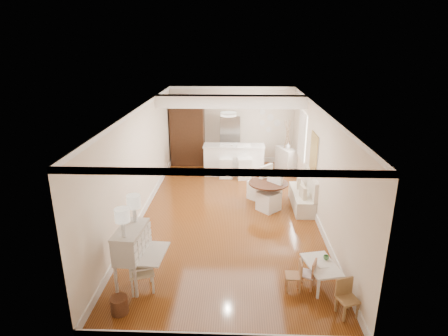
# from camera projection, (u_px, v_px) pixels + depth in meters

# --- Properties ---
(room) EXTENTS (9.00, 9.04, 2.82)m
(room) POSITION_uv_depth(u_px,v_px,m) (231.00, 138.00, 9.58)
(room) COLOR brown
(room) RESTS_ON ground
(secretary_bureau) EXTENTS (0.96, 0.98, 1.15)m
(secretary_bureau) POSITION_uv_depth(u_px,v_px,m) (133.00, 256.00, 6.90)
(secretary_bureau) COLOR beige
(secretary_bureau) RESTS_ON ground
(gustavian_armchair) EXTENTS (0.59, 0.59, 0.81)m
(gustavian_armchair) POSITION_uv_depth(u_px,v_px,m) (141.00, 270.00, 6.78)
(gustavian_armchair) COLOR silver
(gustavian_armchair) RESTS_ON ground
(wicker_basket) EXTENTS (0.36, 0.36, 0.29)m
(wicker_basket) POSITION_uv_depth(u_px,v_px,m) (119.00, 305.00, 6.26)
(wicker_basket) COLOR #552F1A
(wicker_basket) RESTS_ON ground
(kids_table) EXTENTS (0.69, 0.95, 0.43)m
(kids_table) POSITION_uv_depth(u_px,v_px,m) (320.00, 274.00, 6.98)
(kids_table) COLOR white
(kids_table) RESTS_ON ground
(kids_chair_a) EXTENTS (0.29, 0.29, 0.59)m
(kids_chair_a) POSITION_uv_depth(u_px,v_px,m) (293.00, 275.00, 6.81)
(kids_chair_a) COLOR #AA784D
(kids_chair_a) RESTS_ON ground
(kids_chair_b) EXTENTS (0.37, 0.37, 0.59)m
(kids_chair_b) POSITION_uv_depth(u_px,v_px,m) (307.00, 273.00, 6.87)
(kids_chair_b) COLOR #B97C54
(kids_chair_b) RESTS_ON ground
(kids_chair_c) EXTENTS (0.39, 0.39, 0.64)m
(kids_chair_c) POSITION_uv_depth(u_px,v_px,m) (348.00, 299.00, 6.15)
(kids_chair_c) COLOR #987245
(kids_chair_c) RESTS_ON ground
(banquette) EXTENTS (0.52, 1.60, 0.98)m
(banquette) POSITION_uv_depth(u_px,v_px,m) (302.00, 190.00, 10.16)
(banquette) COLOR silver
(banquette) RESTS_ON ground
(dining_table) EXTENTS (1.37, 1.37, 0.72)m
(dining_table) POSITION_uv_depth(u_px,v_px,m) (268.00, 195.00, 10.18)
(dining_table) COLOR #4B2718
(dining_table) RESTS_ON ground
(slip_chair_near) EXTENTS (0.70, 0.70, 1.03)m
(slip_chair_near) POSITION_uv_depth(u_px,v_px,m) (269.00, 192.00, 9.96)
(slip_chair_near) COLOR white
(slip_chair_near) RESTS_ON ground
(slip_chair_far) EXTENTS (0.73, 0.73, 1.07)m
(slip_chair_far) POSITION_uv_depth(u_px,v_px,m) (260.00, 181.00, 10.69)
(slip_chair_far) COLOR white
(slip_chair_far) RESTS_ON ground
(breakfast_counter) EXTENTS (2.05, 0.65, 1.03)m
(breakfast_counter) POSITION_uv_depth(u_px,v_px,m) (234.00, 160.00, 12.67)
(breakfast_counter) COLOR white
(breakfast_counter) RESTS_ON ground
(bar_stool_left) EXTENTS (0.43, 0.43, 1.07)m
(bar_stool_left) POSITION_uv_depth(u_px,v_px,m) (226.00, 162.00, 12.38)
(bar_stool_left) COLOR white
(bar_stool_left) RESTS_ON ground
(bar_stool_right) EXTENTS (0.51, 0.51, 1.13)m
(bar_stool_right) POSITION_uv_depth(u_px,v_px,m) (244.00, 162.00, 12.27)
(bar_stool_right) COLOR white
(bar_stool_right) RESTS_ON ground
(pantry_cabinet) EXTENTS (1.20, 0.60, 2.30)m
(pantry_cabinet) POSITION_uv_depth(u_px,v_px,m) (188.00, 134.00, 13.55)
(pantry_cabinet) COLOR #381E11
(pantry_cabinet) RESTS_ON ground
(fridge) EXTENTS (0.75, 0.65, 1.80)m
(fridge) POSITION_uv_depth(u_px,v_px,m) (240.00, 141.00, 13.53)
(fridge) COLOR silver
(fridge) RESTS_ON ground
(sideboard) EXTENTS (0.72, 0.97, 0.84)m
(sideboard) POSITION_uv_depth(u_px,v_px,m) (286.00, 160.00, 12.94)
(sideboard) COLOR beige
(sideboard) RESTS_ON ground
(pencil_cup) EXTENTS (0.14, 0.14, 0.08)m
(pencil_cup) POSITION_uv_depth(u_px,v_px,m) (326.00, 258.00, 7.04)
(pencil_cup) COLOR #62A867
(pencil_cup) RESTS_ON kids_table
(branch_vase) EXTENTS (0.21, 0.21, 0.18)m
(branch_vase) POSITION_uv_depth(u_px,v_px,m) (288.00, 145.00, 12.81)
(branch_vase) COLOR white
(branch_vase) RESTS_ON sideboard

